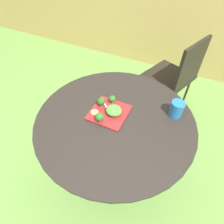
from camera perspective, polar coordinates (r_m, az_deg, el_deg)
The scene contains 12 objects.
ground_plane at distance 1.90m, azimuth 0.65°, elevation -16.42°, with size 12.00×12.00×0.00m, color #669342.
bamboo_fence at distance 2.86m, azimuth 18.64°, elevation 24.42°, with size 8.00×0.08×1.41m, color tan.
patio_table at distance 1.46m, azimuth 0.81°, elevation -7.39°, with size 1.08×1.08×0.72m.
patio_chair at distance 2.13m, azimuth 18.74°, elevation 10.85°, with size 0.57×0.57×0.90m.
salad_plate at distance 1.33m, azimuth -0.89°, elevation -0.16°, with size 0.25×0.25×0.01m, color maroon.
drinking_glass at distance 1.36m, azimuth 18.45°, elevation 0.68°, with size 0.09×0.09×0.11m.
fork at distance 1.35m, azimuth -1.46°, elevation 1.25°, with size 0.13×0.11×0.00m.
lettuce_mound at distance 1.29m, azimuth 0.51°, elevation 0.48°, with size 0.11×0.10×0.06m, color #519338.
broccoli_floret_0 at distance 1.25m, azimuth -3.72°, elevation -1.51°, with size 0.06×0.06×0.06m.
broccoli_floret_1 at distance 1.34m, azimuth -3.22°, elevation 3.13°, with size 0.06×0.06×0.07m.
broccoli_floret_2 at distance 1.36m, azimuth 0.10°, elevation 3.89°, with size 0.05×0.05×0.06m.
cucumber_slice_0 at distance 1.32m, azimuth -5.15°, elevation -0.06°, with size 0.05×0.05×0.01m, color #8EB766.
Camera 1 is at (0.35, -0.78, 1.70)m, focal length 31.02 mm.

